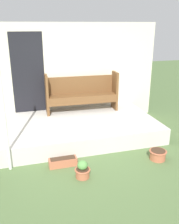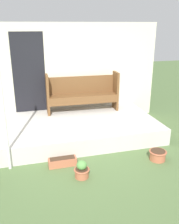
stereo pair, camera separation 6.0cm
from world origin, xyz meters
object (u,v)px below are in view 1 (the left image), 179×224
(bench, at_px, (82,92))
(planter_box_rect, at_px, (63,162))
(flower_pot_middle, at_px, (83,170))
(flower_pot_right, at_px, (158,154))
(support_post, at_px, (3,109))

(bench, height_order, planter_box_rect, bench)
(bench, bearing_deg, flower_pot_middle, -101.89)
(bench, relative_size, flower_pot_right, 5.33)
(bench, distance_m, planter_box_rect, 2.30)
(support_post, bearing_deg, flower_pot_right, -8.82)
(flower_pot_right, bearing_deg, support_post, 171.18)
(support_post, bearing_deg, planter_box_rect, -9.61)
(bench, bearing_deg, flower_pot_right, -64.15)
(bench, xyz_separation_m, flower_pot_middle, (-0.61, -2.43, -0.75))
(planter_box_rect, bearing_deg, flower_pot_middle, -60.13)
(flower_pot_right, relative_size, planter_box_rect, 0.66)
(planter_box_rect, bearing_deg, flower_pot_right, -8.42)
(bench, bearing_deg, planter_box_rect, -111.79)
(bench, xyz_separation_m, flower_pot_right, (0.98, -2.24, -0.78))
(support_post, height_order, flower_pot_right, support_post)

